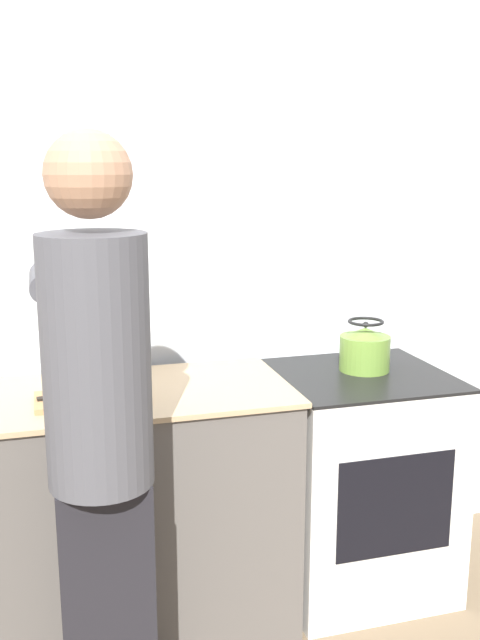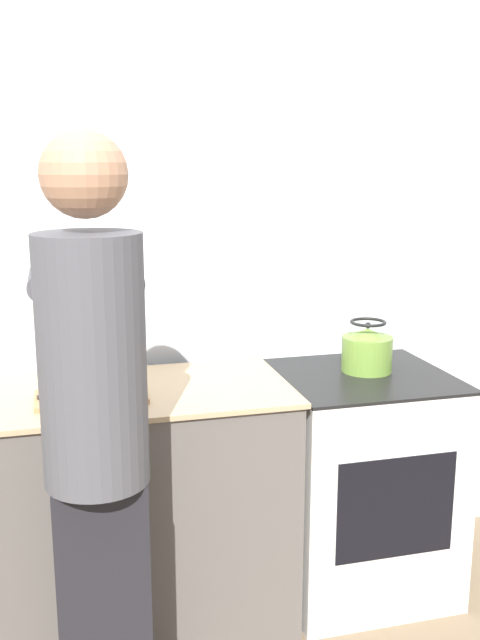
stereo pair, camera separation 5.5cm
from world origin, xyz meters
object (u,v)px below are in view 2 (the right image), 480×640
Objects in this scene: cutting_board at (91,397)px; kettle at (367,350)px; person at (95,424)px; oven at (360,481)px; knife at (74,394)px.

cutting_board is 1.08m from kettle.
person reaches higher than cutting_board.
oven is at bearing -123.40° from kettle.
oven is 1.30m from person.
knife is (-0.05, 0.47, -0.06)m from person.
person reaches higher than oven.
knife is (-0.06, 0.01, 0.01)m from cutting_board.
oven is 3.50× the size of knife.
oven is at bearing -1.85° from knife.
knife is at bearing -175.76° from oven.
person is 0.47m from knife.
person is 1.23m from kettle.
kettle reaches higher than cutting_board.
oven is at bearing 27.49° from person.
person is (-1.05, -0.55, 0.54)m from oven.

